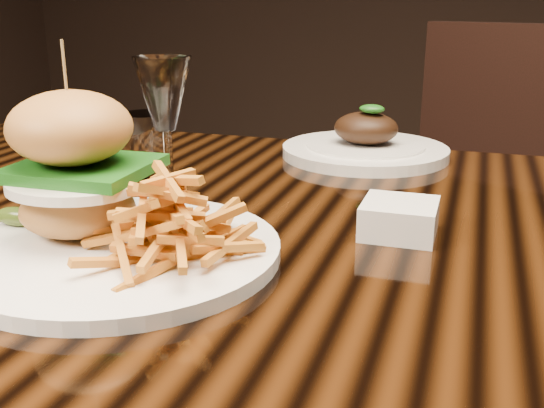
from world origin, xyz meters
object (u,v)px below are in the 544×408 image
(dining_table, at_px, (316,283))
(far_dish, at_px, (365,147))
(chair_far, at_px, (482,198))
(wine_glass, at_px, (164,99))
(burger_plate, at_px, (114,203))

(dining_table, relative_size, far_dish, 5.75)
(dining_table, height_order, chair_far, chair_far)
(wine_glass, xyz_separation_m, chair_far, (0.39, 0.89, -0.35))
(burger_plate, height_order, chair_far, burger_plate)
(far_dish, distance_m, chair_far, 0.61)
(wine_glass, bearing_deg, chair_far, 66.29)
(dining_table, height_order, wine_glass, wine_glass)
(far_dish, relative_size, chair_far, 0.29)
(chair_far, bearing_deg, wine_glass, -90.97)
(dining_table, bearing_deg, far_dish, 91.04)
(wine_glass, distance_m, chair_far, 1.03)
(burger_plate, relative_size, far_dish, 1.18)
(wine_glass, bearing_deg, burger_plate, -82.43)
(burger_plate, distance_m, wine_glass, 0.18)
(dining_table, relative_size, wine_glass, 8.44)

